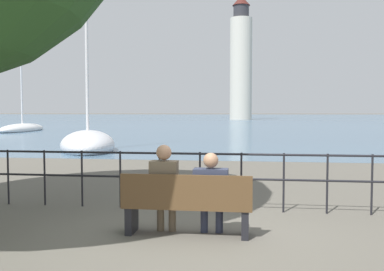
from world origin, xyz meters
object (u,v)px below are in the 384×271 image
object	(u,v)px
seated_person_right	(211,190)
harbor_lighthouse	(241,62)
seated_person_left	(164,185)
sailboat_1	(88,144)
sailboat_0	(22,128)
park_bench	(187,206)

from	to	relation	value
seated_person_right	harbor_lighthouse	world-z (taller)	harbor_lighthouse
seated_person_left	sailboat_1	world-z (taller)	sailboat_1
seated_person_left	sailboat_0	xyz separation A→B (m)	(-19.37, 30.61, -0.45)
sailboat_1	sailboat_0	bearing A→B (deg)	106.52
park_bench	seated_person_left	distance (m)	0.45
seated_person_right	sailboat_0	size ratio (longest dim) A/B	0.11
seated_person_right	sailboat_1	xyz separation A→B (m)	(-6.78, 12.65, -0.34)
sailboat_0	seated_person_right	bearing A→B (deg)	-61.76
park_bench	seated_person_right	bearing A→B (deg)	12.75
park_bench	seated_person_right	xyz separation A→B (m)	(0.34, 0.08, 0.23)
seated_person_left	sailboat_0	size ratio (longest dim) A/B	0.12
park_bench	seated_person_right	size ratio (longest dim) A/B	1.55
seated_person_left	seated_person_right	xyz separation A→B (m)	(0.68, 0.00, -0.05)
park_bench	harbor_lighthouse	world-z (taller)	harbor_lighthouse
seated_person_right	sailboat_1	world-z (taller)	sailboat_1
seated_person_left	harbor_lighthouse	xyz separation A→B (m)	(-0.77, 93.09, 12.39)
park_bench	seated_person_left	xyz separation A→B (m)	(-0.34, 0.08, 0.28)
seated_person_right	sailboat_1	size ratio (longest dim) A/B	0.11
seated_person_right	sailboat_1	bearing A→B (deg)	118.19
seated_person_left	sailboat_0	bearing A→B (deg)	122.33
sailboat_0	seated_person_left	bearing A→B (deg)	-62.66
seated_person_left	seated_person_right	bearing A→B (deg)	0.09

